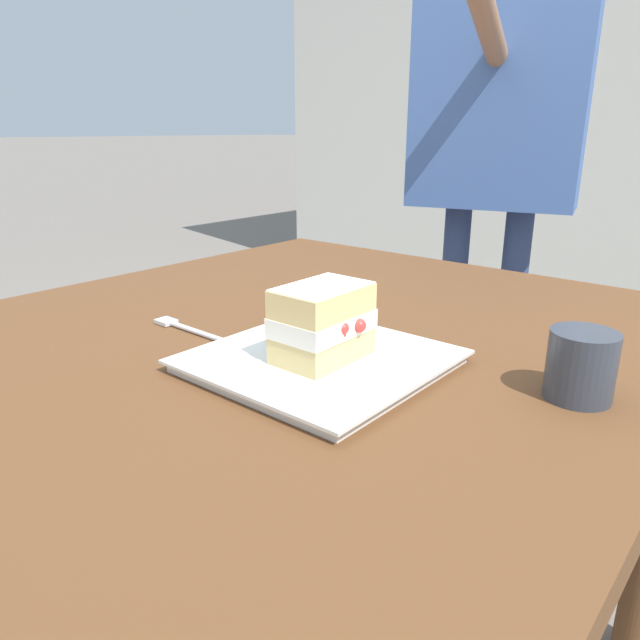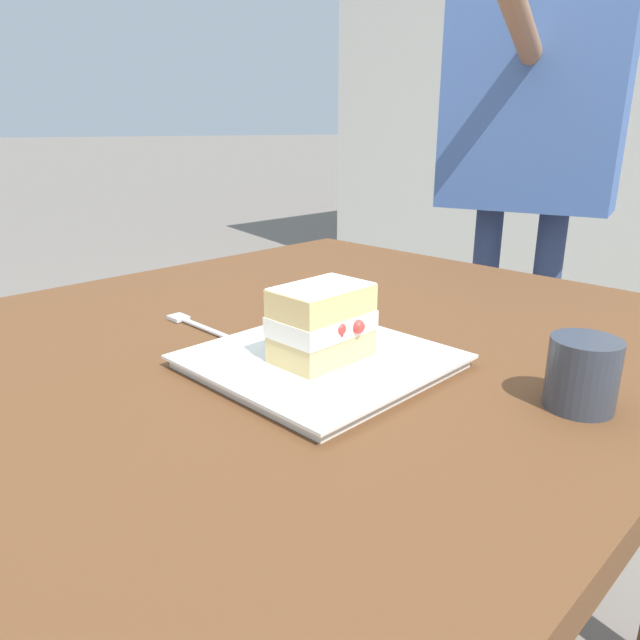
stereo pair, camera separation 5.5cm
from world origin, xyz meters
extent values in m
cylinder|color=brown|center=(-0.50, -0.44, 0.35)|extent=(0.07, 0.07, 0.69)
cube|color=brown|center=(0.00, 0.00, 0.71)|extent=(1.12, 1.00, 0.04)
cube|color=white|center=(0.09, 0.12, 0.74)|extent=(0.27, 0.27, 0.01)
cube|color=white|center=(0.09, 0.12, 0.75)|extent=(0.28, 0.28, 0.00)
cube|color=#E0C17A|center=(0.10, 0.13, 0.76)|extent=(0.11, 0.08, 0.03)
cube|color=white|center=(0.10, 0.13, 0.79)|extent=(0.12, 0.08, 0.02)
sphere|color=red|center=(0.11, 0.16, 0.79)|extent=(0.01, 0.01, 0.01)
sphere|color=red|center=(0.08, 0.17, 0.79)|extent=(0.02, 0.02, 0.02)
sphere|color=red|center=(0.11, 0.16, 0.80)|extent=(0.01, 0.01, 0.01)
sphere|color=red|center=(0.10, 0.09, 0.79)|extent=(0.02, 0.02, 0.02)
cube|color=#E0C17A|center=(0.10, 0.13, 0.82)|extent=(0.11, 0.08, 0.03)
cube|color=white|center=(0.10, 0.13, 0.84)|extent=(0.11, 0.07, 0.00)
cylinder|color=silver|center=(0.12, -0.08, 0.74)|extent=(0.01, 0.14, 0.01)
cube|color=silver|center=(0.12, -0.17, 0.74)|extent=(0.02, 0.03, 0.01)
cylinder|color=#333842|center=(-0.02, 0.39, 0.77)|extent=(0.07, 0.07, 0.08)
cylinder|color=black|center=(-0.02, 0.39, 0.80)|extent=(0.06, 0.06, 0.00)
cylinder|color=navy|center=(-0.92, -0.22, 0.40)|extent=(0.07, 0.07, 0.81)
cylinder|color=navy|center=(-0.97, -0.06, 0.40)|extent=(0.07, 0.07, 0.81)
cube|color=#42609E|center=(-0.94, -0.14, 1.10)|extent=(0.29, 0.47, 0.57)
cylinder|color=#9E7051|center=(-0.72, -0.08, 1.24)|extent=(0.46, 0.16, 0.21)
camera|label=1|loc=(0.61, 0.55, 1.01)|focal=32.79mm
camera|label=2|loc=(0.57, 0.59, 1.01)|focal=32.79mm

